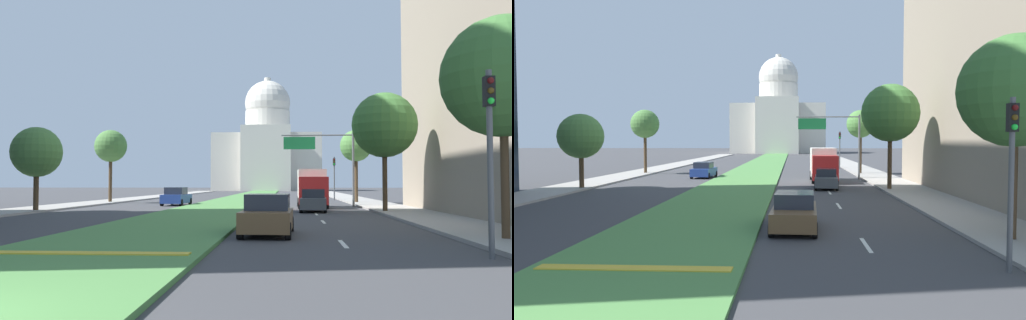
{
  "view_description": "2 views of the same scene",
  "coord_description": "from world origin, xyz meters",
  "views": [
    {
      "loc": [
        5.57,
        -7.05,
        2.07
      ],
      "look_at": [
        2.92,
        36.89,
        3.97
      ],
      "focal_mm": 37.28,
      "sensor_mm": 36.0,
      "label": 1
    },
    {
      "loc": [
        4.69,
        -5.78,
        3.93
      ],
      "look_at": [
        2.79,
        31.35,
        2.32
      ],
      "focal_mm": 31.78,
      "sensor_mm": 36.0,
      "label": 2
    }
  ],
  "objects": [
    {
      "name": "ground_plane",
      "position": [
        0.0,
        69.34,
        0.0
      ],
      "size": [
        305.09,
        305.09,
        0.0
      ],
      "primitive_type": "plane",
      "color": "#3D3D3F"
    },
    {
      "name": "grass_median",
      "position": [
        0.0,
        62.4,
        0.07
      ],
      "size": [
        6.49,
        124.81,
        0.14
      ],
      "primitive_type": "cube",
      "color": "#4C8442",
      "rests_on": "ground_plane"
    },
    {
      "name": "median_curb_nose",
      "position": [
        0.0,
        7.21,
        0.16
      ],
      "size": [
        5.84,
        0.5,
        0.04
      ],
      "primitive_type": "cube",
      "color": "gold",
      "rests_on": "grass_median"
    },
    {
      "name": "lane_dashes_right",
      "position": [
        7.43,
        34.44,
        0.0
      ],
      "size": [
        0.16,
        46.64,
        0.01
      ],
      "color": "silver",
      "rests_on": "ground_plane"
    },
    {
      "name": "sidewalk_left",
      "position": [
        -13.62,
        55.47,
        0.07
      ],
      "size": [
        4.0,
        124.81,
        0.15
      ],
      "primitive_type": "cube",
      "color": "#9E9991",
      "rests_on": "ground_plane"
    },
    {
      "name": "sidewalk_right",
      "position": [
        13.62,
        55.47,
        0.07
      ],
      "size": [
        4.0,
        124.81,
        0.15
      ],
      "primitive_type": "cube",
      "color": "#9E9991",
      "rests_on": "ground_plane"
    },
    {
      "name": "capitol_building",
      "position": [
        0.0,
        137.87,
        11.01
      ],
      "size": [
        28.49,
        24.88,
        31.14
      ],
      "color": "beige",
      "rests_on": "ground_plane"
    },
    {
      "name": "traffic_light_near_right",
      "position": [
        11.12,
        7.87,
        3.31
      ],
      "size": [
        0.28,
        0.35,
        5.2
      ],
      "color": "#515456",
      "rests_on": "ground_plane"
    },
    {
      "name": "traffic_light_far_right",
      "position": [
        11.12,
        57.17,
        3.31
      ],
      "size": [
        0.28,
        0.35,
        5.2
      ],
      "color": "#515456",
      "rests_on": "ground_plane"
    },
    {
      "name": "overhead_guide_sign",
      "position": [
        8.89,
        40.07,
        4.68
      ],
      "size": [
        6.42,
        0.2,
        6.5
      ],
      "color": "#515456",
      "rests_on": "ground_plane"
    },
    {
      "name": "street_tree_right_near",
      "position": [
        13.12,
        11.93,
        5.79
      ],
      "size": [
        4.28,
        4.28,
        7.95
      ],
      "color": "#4C3823",
      "rests_on": "ground_plane"
    },
    {
      "name": "street_tree_left_mid",
      "position": [
        -12.31,
        29.7,
        4.25
      ],
      "size": [
        3.58,
        3.58,
        6.06
      ],
      "color": "#4C3823",
      "rests_on": "ground_plane"
    },
    {
      "name": "street_tree_right_mid",
      "position": [
        12.24,
        30.03,
        6.06
      ],
      "size": [
        4.51,
        4.51,
        8.33
      ],
      "color": "#4C3823",
      "rests_on": "ground_plane"
    },
    {
      "name": "street_tree_left_far",
      "position": [
        -12.64,
        46.44,
        5.81
      ],
      "size": [
        3.31,
        3.31,
        7.52
      ],
      "color": "#4C3823",
      "rests_on": "ground_plane"
    },
    {
      "name": "street_tree_right_far",
      "position": [
        12.44,
        46.99,
        5.77
      ],
      "size": [
        3.21,
        3.21,
        7.43
      ],
      "color": "#4C3823",
      "rests_on": "ground_plane"
    },
    {
      "name": "sedan_lead_stopped",
      "position": [
        4.76,
        14.12,
        0.77
      ],
      "size": [
        2.13,
        4.41,
        1.63
      ],
      "color": "brown",
      "rests_on": "ground_plane"
    },
    {
      "name": "sedan_midblock",
      "position": [
        7.4,
        31.32,
        0.77
      ],
      "size": [
        2.13,
        4.43,
        1.63
      ],
      "color": "#4C5156",
      "rests_on": "ground_plane"
    },
    {
      "name": "sedan_distant",
      "position": [
        -4.69,
        41.32,
        0.78
      ],
      "size": [
        2.21,
        4.31,
        1.67
      ],
      "color": "navy",
      "rests_on": "ground_plane"
    },
    {
      "name": "box_truck_delivery",
      "position": [
        7.58,
        37.59,
        1.68
      ],
      "size": [
        2.4,
        6.4,
        3.2
      ],
      "color": "maroon",
      "rests_on": "ground_plane"
    }
  ]
}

